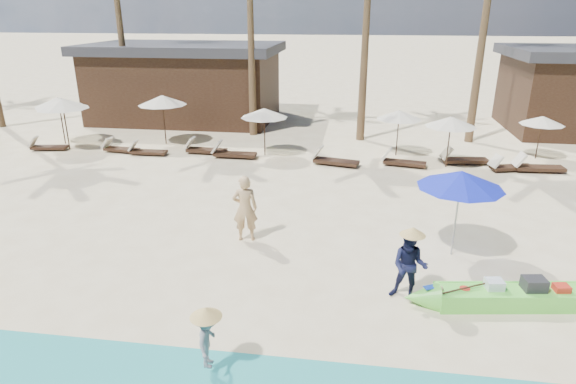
# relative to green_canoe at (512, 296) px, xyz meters

# --- Properties ---
(ground) EXTENTS (240.00, 240.00, 0.00)m
(ground) POSITION_rel_green_canoe_xyz_m (-5.48, 0.10, -0.23)
(ground) COLOR beige
(ground) RESTS_ON ground
(green_canoe) EXTENTS (5.29, 1.16, 0.68)m
(green_canoe) POSITION_rel_green_canoe_xyz_m (0.00, 0.00, 0.00)
(green_canoe) COLOR #62DF44
(green_canoe) RESTS_ON ground
(tourist) EXTENTS (0.77, 0.58, 1.90)m
(tourist) POSITION_rel_green_canoe_xyz_m (-6.50, 2.35, 0.72)
(tourist) COLOR tan
(tourist) RESTS_ON ground
(vendor_green) EXTENTS (0.92, 0.79, 1.64)m
(vendor_green) POSITION_rel_green_canoe_xyz_m (-2.26, -0.06, 0.60)
(vendor_green) COLOR #131634
(vendor_green) RESTS_ON ground
(vendor_yellow) EXTENTS (0.45, 0.72, 1.08)m
(vendor_yellow) POSITION_rel_green_canoe_xyz_m (-5.95, -2.99, 0.49)
(vendor_yellow) COLOR gray
(vendor_yellow) RESTS_ON ground
(blue_umbrella) EXTENTS (2.17, 2.17, 2.34)m
(blue_umbrella) POSITION_rel_green_canoe_xyz_m (-0.90, 2.25, 1.88)
(blue_umbrella) COLOR #99999E
(blue_umbrella) RESTS_ON ground
(resort_parasol_2) EXTENTS (2.18, 2.18, 2.24)m
(resort_parasol_2) POSITION_rel_green_canoe_xyz_m (-17.51, 11.30, 1.79)
(resort_parasol_2) COLOR #322114
(resort_parasol_2) RESTS_ON ground
(resort_parasol_3) EXTENTS (2.28, 2.28, 2.35)m
(resort_parasol_3) POSITION_rel_green_canoe_xyz_m (-16.76, 10.42, 1.89)
(resort_parasol_3) COLOR #322114
(resort_parasol_3) RESTS_ON ground
(lounger_3_left) EXTENTS (1.73, 0.77, 0.57)m
(lounger_3_left) POSITION_rel_green_canoe_xyz_m (-17.67, 10.07, -0.04)
(lounger_3_left) COLOR #322114
(lounger_3_left) RESTS_ON ground
(lounger_3_right) EXTENTS (1.73, 0.71, 0.57)m
(lounger_3_right) POSITION_rel_green_canoe_xyz_m (-14.19, 10.23, -0.04)
(lounger_3_right) COLOR #322114
(lounger_3_right) RESTS_ON ground
(resort_parasol_4) EXTENTS (2.27, 2.27, 2.34)m
(resort_parasol_4) POSITION_rel_green_canoe_xyz_m (-12.66, 11.98, 1.88)
(resort_parasol_4) COLOR #322114
(resort_parasol_4) RESTS_ON ground
(lounger_4_left) EXTENTS (1.69, 0.54, 0.57)m
(lounger_4_left) POSITION_rel_green_canoe_xyz_m (-12.80, 9.99, -0.04)
(lounger_4_left) COLOR #322114
(lounger_4_left) RESTS_ON ground
(lounger_4_right) EXTENTS (1.91, 0.66, 0.64)m
(lounger_4_right) POSITION_rel_green_canoe_xyz_m (-10.31, 10.56, -0.01)
(lounger_4_right) COLOR #322114
(lounger_4_right) RESTS_ON ground
(resort_parasol_5) EXTENTS (2.05, 2.05, 2.11)m
(resort_parasol_5) POSITION_rel_green_canoe_xyz_m (-7.54, 10.71, 1.68)
(resort_parasol_5) COLOR #322114
(resort_parasol_5) RESTS_ON ground
(lounger_5_left) EXTENTS (1.94, 0.61, 0.66)m
(lounger_5_left) POSITION_rel_green_canoe_xyz_m (-8.89, 10.10, -0.01)
(lounger_5_left) COLOR #322114
(lounger_5_left) RESTS_ON ground
(resort_parasol_6) EXTENTS (1.97, 1.97, 2.03)m
(resort_parasol_6) POSITION_rel_green_canoe_xyz_m (-1.74, 11.51, 1.60)
(resort_parasol_6) COLOR #322114
(resort_parasol_6) RESTS_ON ground
(lounger_6_left) EXTENTS (2.04, 1.03, 0.67)m
(lounger_6_left) POSITION_rel_green_canoe_xyz_m (-4.45, 9.68, -0.00)
(lounger_6_left) COLOR #322114
(lounger_6_left) RESTS_ON ground
(lounger_6_right) EXTENTS (1.88, 0.89, 0.62)m
(lounger_6_right) POSITION_rel_green_canoe_xyz_m (-1.63, 9.95, -0.02)
(lounger_6_right) COLOR #322114
(lounger_6_right) RESTS_ON ground
(resort_parasol_7) EXTENTS (2.04, 2.04, 2.10)m
(resort_parasol_7) POSITION_rel_green_canoe_xyz_m (0.19, 10.09, 1.67)
(resort_parasol_7) COLOR #322114
(resort_parasol_7) RESTS_ON ground
(lounger_7_left) EXTENTS (2.02, 0.84, 0.67)m
(lounger_7_left) POSITION_rel_green_canoe_xyz_m (0.91, 10.58, -0.00)
(lounger_7_left) COLOR #322114
(lounger_7_left) RESTS_ON ground
(lounger_7_right) EXTENTS (1.88, 1.02, 0.61)m
(lounger_7_right) POSITION_rel_green_canoe_xyz_m (2.61, 9.87, -0.02)
(lounger_7_right) COLOR #322114
(lounger_7_right) RESTS_ON ground
(resort_parasol_8) EXTENTS (1.81, 1.81, 1.87)m
(resort_parasol_8) POSITION_rel_green_canoe_xyz_m (4.27, 11.88, 1.46)
(resort_parasol_8) COLOR #322114
(resort_parasol_8) RESTS_ON ground
(lounger_8_left) EXTENTS (2.02, 0.73, 0.68)m
(lounger_8_left) POSITION_rel_green_canoe_xyz_m (3.63, 9.91, -0.00)
(lounger_8_left) COLOR #322114
(lounger_8_left) RESTS_ON ground
(pavilion_west) EXTENTS (10.80, 6.60, 4.30)m
(pavilion_west) POSITION_rel_green_canoe_xyz_m (-13.48, 17.60, 1.96)
(pavilion_west) COLOR #322114
(pavilion_west) RESTS_ON ground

